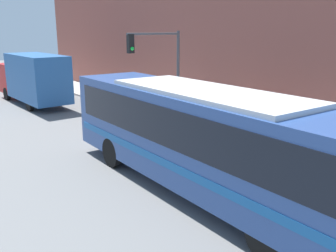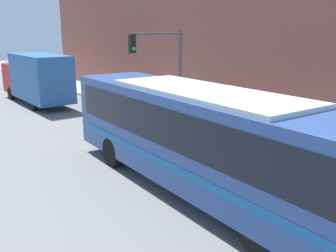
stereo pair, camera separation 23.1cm
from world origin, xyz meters
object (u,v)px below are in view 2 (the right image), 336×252
at_px(parking_meter, 193,108).
at_px(traffic_light_pole, 162,60).
at_px(city_bus, 203,135).
at_px(pedestrian_near_corner, 203,102).
at_px(fire_hydrant, 278,140).
at_px(pedestrian_mid_block, 261,116).
at_px(delivery_truck, 36,77).

bearing_deg(parking_meter, traffic_light_pole, 129.33).
bearing_deg(city_bus, parking_meter, 53.19).
bearing_deg(pedestrian_near_corner, fire_hydrant, -104.07).
relative_size(pedestrian_near_corner, pedestrian_mid_block, 0.96).
bearing_deg(pedestrian_mid_block, city_bus, -155.19).
height_order(delivery_truck, pedestrian_near_corner, delivery_truck).
distance_m(fire_hydrant, pedestrian_near_corner, 6.46).
relative_size(traffic_light_pole, pedestrian_mid_block, 2.81).
relative_size(fire_hydrant, traffic_light_pole, 0.15).
xyz_separation_m(delivery_truck, parking_meter, (4.30, -11.09, -0.82)).
bearing_deg(pedestrian_mid_block, fire_hydrant, -122.46).
xyz_separation_m(delivery_truck, pedestrian_near_corner, (5.87, -10.17, -0.86)).
bearing_deg(parking_meter, fire_hydrant, -90.00).
bearing_deg(fire_hydrant, city_bus, -168.07).
bearing_deg(city_bus, pedestrian_mid_block, 27.59).
xyz_separation_m(fire_hydrant, pedestrian_near_corner, (1.57, 6.25, 0.46)).
xyz_separation_m(fire_hydrant, pedestrian_mid_block, (1.21, 1.90, 0.50)).
bearing_deg(delivery_truck, fire_hydrant, -75.33).
distance_m(delivery_truck, pedestrian_near_corner, 11.77).
xyz_separation_m(fire_hydrant, traffic_light_pole, (-1.04, 6.60, 2.93)).
height_order(fire_hydrant, parking_meter, parking_meter).
xyz_separation_m(delivery_truck, fire_hydrant, (4.30, -16.42, -1.32)).
distance_m(fire_hydrant, parking_meter, 5.36).
relative_size(city_bus, fire_hydrant, 16.99).
bearing_deg(city_bus, delivery_truck, 89.37).
bearing_deg(delivery_truck, pedestrian_near_corner, -60.02).
height_order(city_bus, delivery_truck, delivery_truck).
xyz_separation_m(delivery_truck, pedestrian_mid_block, (5.51, -14.52, -0.82)).
distance_m(delivery_truck, pedestrian_mid_block, 15.55).
distance_m(traffic_light_pole, pedestrian_near_corner, 3.61).
relative_size(city_bus, traffic_light_pole, 2.62).
bearing_deg(fire_hydrant, pedestrian_mid_block, 57.54).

